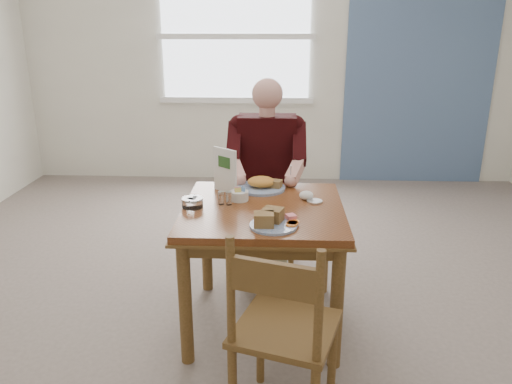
{
  "coord_description": "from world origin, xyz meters",
  "views": [
    {
      "loc": [
        0.08,
        -2.63,
        1.72
      ],
      "look_at": [
        -0.04,
        0.0,
        0.84
      ],
      "focal_mm": 35.0,
      "sensor_mm": 36.0,
      "label": 1
    }
  ],
  "objects_px": {
    "chair_near": "(283,332)",
    "near_plate": "(272,220)",
    "table": "(263,225)",
    "chair_far": "(267,204)",
    "diner": "(267,163)",
    "far_plate": "(262,185)"
  },
  "relations": [
    {
      "from": "table",
      "to": "chair_far",
      "type": "relative_size",
      "value": 0.97
    },
    {
      "from": "near_plate",
      "to": "far_plate",
      "type": "height_order",
      "value": "same"
    },
    {
      "from": "near_plate",
      "to": "chair_near",
      "type": "bearing_deg",
      "value": -83.7
    },
    {
      "from": "chair_far",
      "to": "diner",
      "type": "relative_size",
      "value": 0.69
    },
    {
      "from": "table",
      "to": "near_plate",
      "type": "xyz_separation_m",
      "value": [
        0.05,
        -0.28,
        0.14
      ]
    },
    {
      "from": "chair_far",
      "to": "diner",
      "type": "height_order",
      "value": "diner"
    },
    {
      "from": "chair_near",
      "to": "diner",
      "type": "height_order",
      "value": "diner"
    },
    {
      "from": "diner",
      "to": "far_plate",
      "type": "distance_m",
      "value": 0.4
    },
    {
      "from": "chair_far",
      "to": "chair_near",
      "type": "bearing_deg",
      "value": -86.06
    },
    {
      "from": "chair_near",
      "to": "diner",
      "type": "relative_size",
      "value": 0.69
    },
    {
      "from": "chair_far",
      "to": "far_plate",
      "type": "bearing_deg",
      "value": -91.87
    },
    {
      "from": "table",
      "to": "far_plate",
      "type": "distance_m",
      "value": 0.34
    },
    {
      "from": "chair_far",
      "to": "far_plate",
      "type": "relative_size",
      "value": 2.53
    },
    {
      "from": "chair_near",
      "to": "near_plate",
      "type": "distance_m",
      "value": 0.61
    },
    {
      "from": "chair_far",
      "to": "far_plate",
      "type": "xyz_separation_m",
      "value": [
        -0.02,
        -0.48,
        0.3
      ]
    },
    {
      "from": "table",
      "to": "chair_far",
      "type": "height_order",
      "value": "chair_far"
    },
    {
      "from": "diner",
      "to": "chair_far",
      "type": "bearing_deg",
      "value": 90.01
    },
    {
      "from": "table",
      "to": "chair_far",
      "type": "bearing_deg",
      "value": 90.0
    },
    {
      "from": "diner",
      "to": "far_plate",
      "type": "bearing_deg",
      "value": -92.3
    },
    {
      "from": "chair_near",
      "to": "near_plate",
      "type": "height_order",
      "value": "chair_near"
    },
    {
      "from": "chair_far",
      "to": "table",
      "type": "bearing_deg",
      "value": -90.0
    },
    {
      "from": "diner",
      "to": "near_plate",
      "type": "xyz_separation_m",
      "value": [
        0.05,
        -0.99,
        -0.03
      ]
    }
  ]
}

